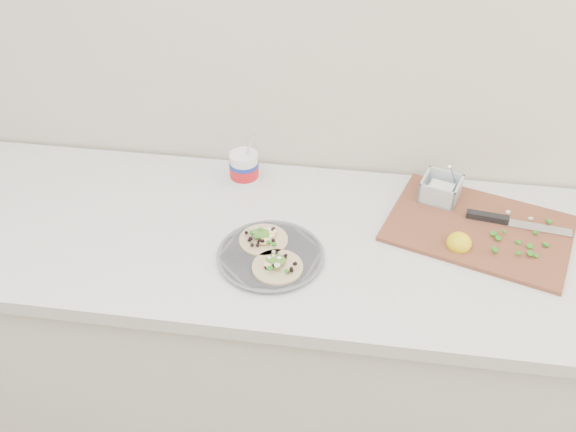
# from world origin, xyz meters

# --- Properties ---
(counter) EXTENTS (2.44, 0.66, 0.90)m
(counter) POSITION_xyz_m (0.00, 1.43, 0.45)
(counter) COLOR silver
(counter) RESTS_ON ground
(taco_plate) EXTENTS (0.27, 0.27, 0.04)m
(taco_plate) POSITION_xyz_m (0.24, 1.32, 0.92)
(taco_plate) COLOR slate
(taco_plate) RESTS_ON counter
(tub) EXTENTS (0.08, 0.08, 0.19)m
(tub) POSITION_xyz_m (0.12, 1.63, 0.96)
(tub) COLOR white
(tub) RESTS_ON counter
(cutboard) EXTENTS (0.54, 0.45, 0.07)m
(cutboard) POSITION_xyz_m (0.77, 1.52, 0.92)
(cutboard) COLOR brown
(cutboard) RESTS_ON counter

